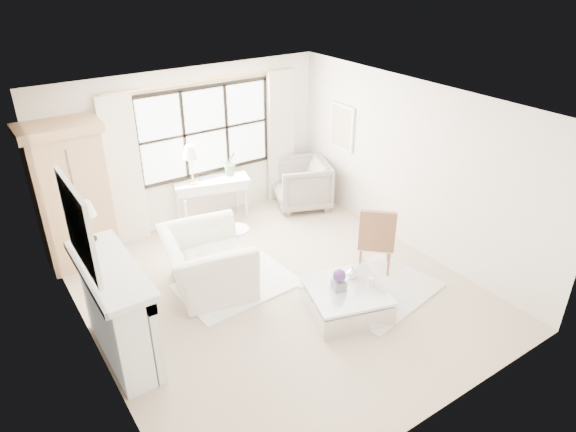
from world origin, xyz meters
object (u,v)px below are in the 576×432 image
Objects in this scene: club_armchair at (207,262)px; console_table at (213,200)px; armoire at (71,195)px; coffee_table at (346,300)px.

console_table is at bearing -17.18° from club_armchair.
coffee_table is (2.57, -3.30, -0.96)m from armoire.
coffee_table is at bearing -128.62° from club_armchair.
armoire reaches higher than club_armchair.
coffee_table is (1.28, -1.55, -0.25)m from club_armchair.
console_table is 1.10× the size of coffee_table.
console_table is 3.39m from coffee_table.
console_table is 2.08m from club_armchair.
armoire reaches higher than console_table.
club_armchair is 1.06× the size of coffee_table.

